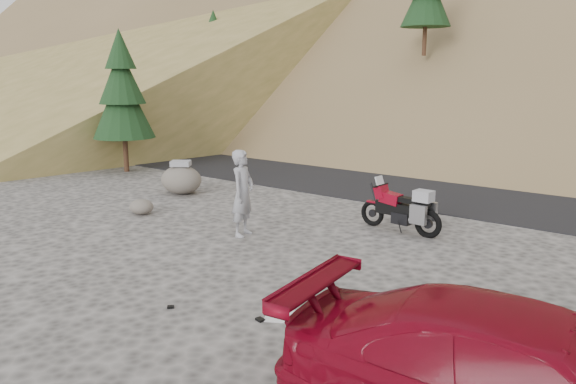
{
  "coord_description": "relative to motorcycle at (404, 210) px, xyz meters",
  "views": [
    {
      "loc": [
        6.06,
        -7.73,
        3.52
      ],
      "look_at": [
        -1.23,
        1.58,
        1.0
      ],
      "focal_mm": 35.0,
      "sensor_mm": 36.0,
      "label": 1
    }
  ],
  "objects": [
    {
      "name": "road",
      "position": [
        -0.59,
        5.56,
        -0.52
      ],
      "size": [
        120.0,
        7.0,
        0.05
      ],
      "primitive_type": "cube",
      "color": "black",
      "rests_on": "ground"
    },
    {
      "name": "gear_bottle",
      "position": [
        2.77,
        -4.93,
        -0.41
      ],
      "size": [
        0.09,
        0.09,
        0.23
      ],
      "primitive_type": "cylinder",
      "rotation": [
        0.0,
        0.0,
        0.17
      ],
      "color": "navy",
      "rests_on": "ground"
    },
    {
      "name": "man",
      "position": [
        -2.67,
        -2.38,
        -0.52
      ],
      "size": [
        0.61,
        0.78,
        1.9
      ],
      "primitive_type": "imported",
      "rotation": [
        0.0,
        0.0,
        1.82
      ],
      "color": "#9D9DA2",
      "rests_on": "ground"
    },
    {
      "name": "gear_blue_cloth",
      "position": [
        1.32,
        -5.03,
        -0.52
      ],
      "size": [
        0.38,
        0.33,
        0.01
      ],
      "primitive_type": "cube",
      "rotation": [
        0.0,
        0.0,
        0.39
      ],
      "color": "#94AEE4",
      "rests_on": "ground"
    },
    {
      "name": "gear_blue_mat",
      "position": [
        2.27,
        -4.84,
        -0.42
      ],
      "size": [
        0.5,
        0.49,
        0.2
      ],
      "primitive_type": "cylinder",
      "rotation": [
        0.0,
        1.57,
        0.75
      ],
      "color": "navy",
      "rests_on": "ground"
    },
    {
      "name": "conifer_verge",
      "position": [
        -11.59,
        1.06,
        2.37
      ],
      "size": [
        2.2,
        2.2,
        5.04
      ],
      "color": "#3C2416",
      "rests_on": "ground"
    },
    {
      "name": "boulder",
      "position": [
        -7.07,
        -0.3,
        -0.08
      ],
      "size": [
        1.62,
        1.52,
        1.01
      ],
      "rotation": [
        0.0,
        0.0,
        0.42
      ],
      "color": "#5E5A51",
      "rests_on": "ground"
    },
    {
      "name": "ground",
      "position": [
        -0.59,
        -3.44,
        -0.52
      ],
      "size": [
        140.0,
        140.0,
        0.0
      ],
      "primitive_type": "plane",
      "color": "#45423F",
      "rests_on": "ground"
    },
    {
      "name": "gear_glove_b",
      "position": [
        -0.88,
        -5.98,
        -0.51
      ],
      "size": [
        0.13,
        0.13,
        0.03
      ],
      "primitive_type": "cube",
      "rotation": [
        0.0,
        0.0,
        0.79
      ],
      "color": "black",
      "rests_on": "ground"
    },
    {
      "name": "small_rock",
      "position": [
        -5.98,
        -2.59,
        -0.33
      ],
      "size": [
        0.82,
        0.79,
        0.38
      ],
      "rotation": [
        0.0,
        0.0,
        0.43
      ],
      "color": "#5E5A51",
      "rests_on": "ground"
    },
    {
      "name": "gear_glove_a",
      "position": [
        0.49,
        -5.47,
        -0.5
      ],
      "size": [
        0.15,
        0.12,
        0.04
      ],
      "primitive_type": "cube",
      "rotation": [
        0.0,
        0.0,
        -0.25
      ],
      "color": "black",
      "rests_on": "ground"
    },
    {
      "name": "motorcycle",
      "position": [
        0.0,
        0.0,
        0.0
      ],
      "size": [
        2.06,
        0.66,
        1.22
      ],
      "rotation": [
        0.0,
        0.0,
        -0.06
      ],
      "color": "black",
      "rests_on": "ground"
    },
    {
      "name": "gear_white_cloth",
      "position": [
        0.65,
        -5.17,
        -0.52
      ],
      "size": [
        0.63,
        0.61,
        0.02
      ],
      "primitive_type": "cube",
      "rotation": [
        0.0,
        0.0,
        0.51
      ],
      "color": "white",
      "rests_on": "ground"
    }
  ]
}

